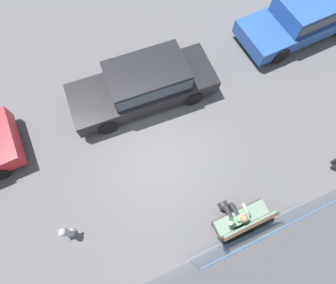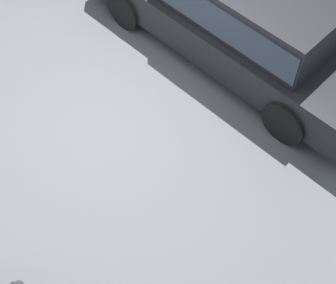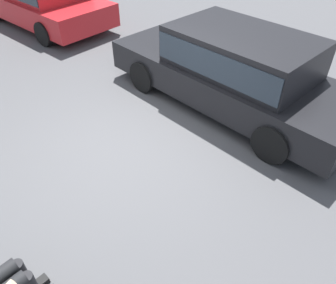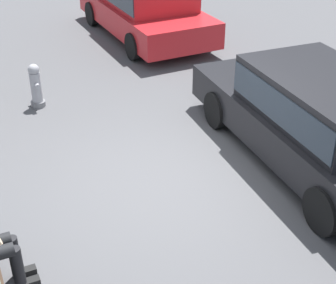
% 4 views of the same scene
% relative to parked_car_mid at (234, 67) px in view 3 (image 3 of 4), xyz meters
% --- Properties ---
extents(ground_plane, '(60.00, 60.00, 0.00)m').
position_rel_parked_car_mid_xyz_m(ground_plane, '(0.44, 2.07, -0.77)').
color(ground_plane, '#4C4C4F').
extents(parked_car_mid, '(4.78, 2.00, 1.42)m').
position_rel_parked_car_mid_xyz_m(parked_car_mid, '(0.00, 0.00, 0.00)').
color(parked_car_mid, black).
rests_on(parked_car_mid, ground_plane).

